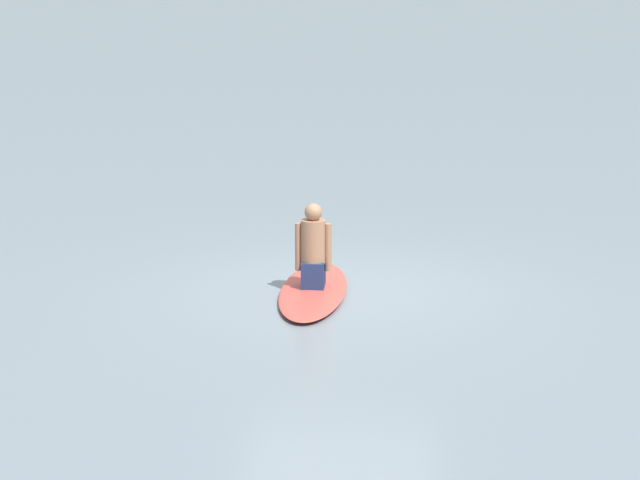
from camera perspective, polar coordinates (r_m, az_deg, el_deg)
The scene contains 3 objects.
ground_plane at distance 13.84m, azimuth 1.00°, elevation -2.53°, with size 400.00×400.00×0.00m, color gray.
surfboard at distance 13.65m, azimuth -0.34°, elevation -2.55°, with size 2.67×0.79×0.10m, color #D84C3F.
person_paddler at distance 13.53m, azimuth -0.34°, elevation -0.47°, with size 0.44×0.34×1.02m.
Camera 1 is at (0.94, -13.30, 3.74)m, focal length 63.32 mm.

